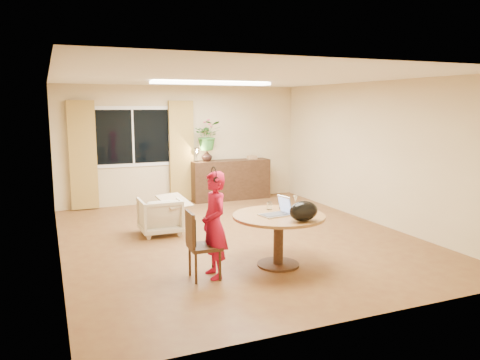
{
  "coord_description": "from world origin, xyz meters",
  "views": [
    {
      "loc": [
        -2.84,
        -6.95,
        2.17
      ],
      "look_at": [
        -0.03,
        -0.2,
        1.0
      ],
      "focal_mm": 35.0,
      "sensor_mm": 36.0,
      "label": 1
    }
  ],
  "objects_px": {
    "child": "(214,225)",
    "dining_chair": "(204,245)",
    "dining_table": "(279,226)",
    "armchair": "(160,216)",
    "sideboard": "(231,180)"
  },
  "relations": [
    {
      "from": "child",
      "to": "sideboard",
      "type": "distance_m",
      "value": 4.98
    },
    {
      "from": "child",
      "to": "armchair",
      "type": "relative_size",
      "value": 1.97
    },
    {
      "from": "dining_chair",
      "to": "child",
      "type": "distance_m",
      "value": 0.28
    },
    {
      "from": "dining_table",
      "to": "dining_chair",
      "type": "xyz_separation_m",
      "value": [
        -1.08,
        -0.07,
        -0.12
      ]
    },
    {
      "from": "child",
      "to": "dining_chair",
      "type": "bearing_deg",
      "value": -87.63
    },
    {
      "from": "dining_table",
      "to": "dining_chair",
      "type": "bearing_deg",
      "value": -176.48
    },
    {
      "from": "dining_table",
      "to": "dining_chair",
      "type": "height_order",
      "value": "dining_chair"
    },
    {
      "from": "sideboard",
      "to": "dining_chair",
      "type": "bearing_deg",
      "value": -115.2
    },
    {
      "from": "dining_table",
      "to": "armchair",
      "type": "distance_m",
      "value": 2.48
    },
    {
      "from": "sideboard",
      "to": "child",
      "type": "bearing_deg",
      "value": -113.82
    },
    {
      "from": "dining_chair",
      "to": "armchair",
      "type": "bearing_deg",
      "value": 93.61
    },
    {
      "from": "dining_table",
      "to": "dining_chair",
      "type": "distance_m",
      "value": 1.09
    },
    {
      "from": "armchair",
      "to": "sideboard",
      "type": "height_order",
      "value": "sideboard"
    },
    {
      "from": "dining_table",
      "to": "sideboard",
      "type": "xyz_separation_m",
      "value": [
        1.07,
        4.49,
        -0.1
      ]
    },
    {
      "from": "dining_table",
      "to": "armchair",
      "type": "relative_size",
      "value": 1.81
    }
  ]
}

